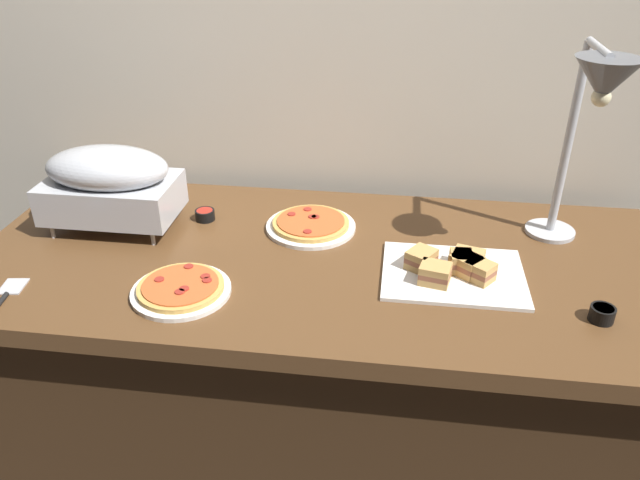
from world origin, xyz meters
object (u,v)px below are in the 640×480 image
(pizza_plate_front, at_px, (181,289))
(heat_lamp, at_px, (595,102))
(sandwich_platter, at_px, (454,269))
(serving_spatula, at_px, (6,295))
(chafing_dish, at_px, (110,183))
(sauce_cup_far, at_px, (602,313))
(pizza_plate_center, at_px, (311,225))
(sauce_cup_near, at_px, (205,214))

(pizza_plate_front, bearing_deg, heat_lamp, 17.20)
(sandwich_platter, xyz_separation_m, serving_spatula, (-1.09, -0.24, -0.02))
(chafing_dish, height_order, sandwich_platter, chafing_dish)
(sauce_cup_far, bearing_deg, serving_spatula, -176.14)
(heat_lamp, relative_size, serving_spatula, 3.19)
(pizza_plate_center, bearing_deg, sauce_cup_far, -25.84)
(heat_lamp, height_order, pizza_plate_front, heat_lamp)
(heat_lamp, bearing_deg, sandwich_platter, -156.32)
(pizza_plate_front, distance_m, serving_spatula, 0.43)
(pizza_plate_front, xyz_separation_m, pizza_plate_center, (0.27, 0.38, -0.00))
(chafing_dish, relative_size, pizza_plate_front, 1.53)
(chafing_dish, relative_size, sauce_cup_near, 6.37)
(pizza_plate_front, distance_m, pizza_plate_center, 0.46)
(sandwich_platter, bearing_deg, serving_spatula, -167.54)
(chafing_dish, xyz_separation_m, pizza_plate_front, (0.31, -0.32, -0.13))
(sandwich_platter, relative_size, sauce_cup_far, 6.32)
(sauce_cup_far, xyz_separation_m, serving_spatula, (-1.42, -0.10, -0.02))
(serving_spatula, bearing_deg, heat_lamp, 14.94)
(pizza_plate_front, distance_m, sauce_cup_near, 0.40)
(chafing_dish, xyz_separation_m, heat_lamp, (1.27, -0.02, 0.29))
(pizza_plate_front, height_order, sauce_cup_far, sauce_cup_far)
(pizza_plate_front, height_order, pizza_plate_center, same)
(chafing_dish, bearing_deg, sauce_cup_far, -12.75)
(pizza_plate_center, bearing_deg, pizza_plate_front, -125.20)
(chafing_dish, distance_m, heat_lamp, 1.30)
(sandwich_platter, distance_m, sauce_cup_far, 0.36)
(sauce_cup_near, distance_m, serving_spatula, 0.59)
(heat_lamp, distance_m, pizza_plate_front, 1.09)
(sandwich_platter, xyz_separation_m, sauce_cup_near, (-0.73, 0.22, -0.00))
(sauce_cup_far, bearing_deg, sandwich_platter, 156.10)
(chafing_dish, xyz_separation_m, sandwich_platter, (0.98, -0.15, -0.12))
(sandwich_platter, distance_m, sauce_cup_near, 0.76)
(chafing_dish, xyz_separation_m, pizza_plate_center, (0.57, 0.06, -0.13))
(heat_lamp, xyz_separation_m, sauce_cup_near, (-1.02, 0.09, -0.41))
(sauce_cup_near, bearing_deg, chafing_dish, -163.82)
(heat_lamp, distance_m, sandwich_platter, 0.52)
(heat_lamp, bearing_deg, chafing_dish, 179.00)
(chafing_dish, distance_m, pizza_plate_front, 0.46)
(sauce_cup_near, bearing_deg, heat_lamp, -5.29)
(serving_spatula, bearing_deg, pizza_plate_front, 9.63)
(heat_lamp, bearing_deg, pizza_plate_center, 173.38)
(sauce_cup_near, relative_size, serving_spatula, 0.34)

